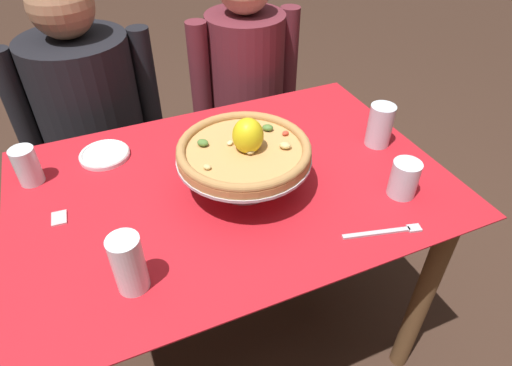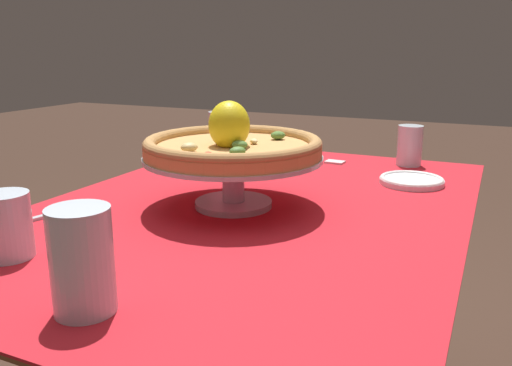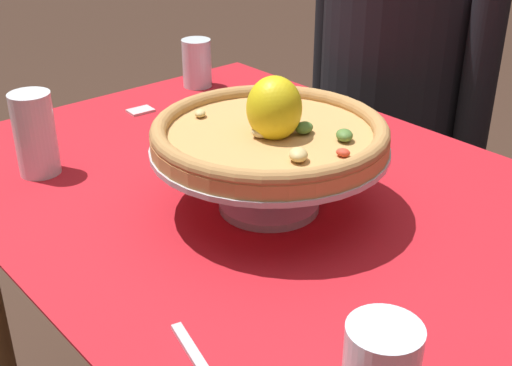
{
  "view_description": "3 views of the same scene",
  "coord_description": "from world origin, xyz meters",
  "px_view_note": "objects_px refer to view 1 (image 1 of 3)",
  "views": [
    {
      "loc": [
        -0.31,
        -0.88,
        1.52
      ],
      "look_at": [
        0.05,
        -0.06,
        0.79
      ],
      "focal_mm": 30.48,
      "sensor_mm": 36.0,
      "label": 1
    },
    {
      "loc": [
        0.91,
        0.43,
        1.07
      ],
      "look_at": [
        0.01,
        0.01,
        0.81
      ],
      "focal_mm": 36.99,
      "sensor_mm": 36.0,
      "label": 2
    },
    {
      "loc": [
        0.69,
        -0.63,
        1.26
      ],
      "look_at": [
        -0.02,
        -0.02,
        0.78
      ],
      "focal_mm": 46.97,
      "sensor_mm": 36.0,
      "label": 3
    }
  ],
  "objects_px": {
    "diner_right": "(246,113)",
    "pizza": "(244,149)",
    "water_glass_side_right": "(381,128)",
    "diner_left": "(96,134)",
    "side_plate": "(104,154)",
    "pizza_stand": "(244,164)",
    "water_glass_front_left": "(129,267)",
    "sugar_packet": "(59,218)",
    "dinner_fork": "(387,232)",
    "water_glass_back_left": "(28,168)",
    "water_glass_front_right": "(404,180)"
  },
  "relations": [
    {
      "from": "dinner_fork",
      "to": "diner_left",
      "type": "distance_m",
      "value": 1.19
    },
    {
      "from": "sugar_packet",
      "to": "water_glass_back_left",
      "type": "bearing_deg",
      "value": 106.49
    },
    {
      "from": "pizza_stand",
      "to": "sugar_packet",
      "type": "bearing_deg",
      "value": 171.86
    },
    {
      "from": "pizza",
      "to": "sugar_packet",
      "type": "xyz_separation_m",
      "value": [
        -0.47,
        0.07,
        -0.12
      ]
    },
    {
      "from": "water_glass_front_left",
      "to": "diner_left",
      "type": "distance_m",
      "value": 0.97
    },
    {
      "from": "pizza_stand",
      "to": "diner_left",
      "type": "bearing_deg",
      "value": 114.83
    },
    {
      "from": "pizza",
      "to": "sugar_packet",
      "type": "relative_size",
      "value": 6.87
    },
    {
      "from": "water_glass_back_left",
      "to": "sugar_packet",
      "type": "bearing_deg",
      "value": -73.51
    },
    {
      "from": "water_glass_side_right",
      "to": "dinner_fork",
      "type": "bearing_deg",
      "value": -122.21
    },
    {
      "from": "water_glass_side_right",
      "to": "diner_left",
      "type": "distance_m",
      "value": 1.08
    },
    {
      "from": "diner_left",
      "to": "side_plate",
      "type": "bearing_deg",
      "value": -88.81
    },
    {
      "from": "sugar_packet",
      "to": "pizza",
      "type": "bearing_deg",
      "value": -8.12
    },
    {
      "from": "water_glass_front_right",
      "to": "diner_left",
      "type": "xyz_separation_m",
      "value": [
        -0.71,
        0.92,
        -0.22
      ]
    },
    {
      "from": "pizza_stand",
      "to": "water_glass_front_left",
      "type": "xyz_separation_m",
      "value": [
        -0.34,
        -0.21,
        -0.01
      ]
    },
    {
      "from": "pizza",
      "to": "diner_right",
      "type": "distance_m",
      "value": 0.82
    },
    {
      "from": "water_glass_front_right",
      "to": "dinner_fork",
      "type": "relative_size",
      "value": 0.51
    },
    {
      "from": "water_glass_front_left",
      "to": "diner_left",
      "type": "bearing_deg",
      "value": 89.84
    },
    {
      "from": "water_glass_front_right",
      "to": "diner_right",
      "type": "xyz_separation_m",
      "value": [
        -0.08,
        0.88,
        -0.25
      ]
    },
    {
      "from": "water_glass_front_left",
      "to": "side_plate",
      "type": "distance_m",
      "value": 0.51
    },
    {
      "from": "water_glass_front_left",
      "to": "water_glass_side_right",
      "type": "bearing_deg",
      "value": 16.73
    },
    {
      "from": "pizza",
      "to": "diner_left",
      "type": "relative_size",
      "value": 0.29
    },
    {
      "from": "water_glass_front_left",
      "to": "water_glass_back_left",
      "type": "height_order",
      "value": "water_glass_front_left"
    },
    {
      "from": "water_glass_back_left",
      "to": "side_plate",
      "type": "relative_size",
      "value": 0.73
    },
    {
      "from": "water_glass_back_left",
      "to": "pizza_stand",
      "type": "bearing_deg",
      "value": -25.69
    },
    {
      "from": "diner_right",
      "to": "water_glass_front_left",
      "type": "bearing_deg",
      "value": -124.77
    },
    {
      "from": "pizza",
      "to": "water_glass_front_right",
      "type": "height_order",
      "value": "pizza"
    },
    {
      "from": "water_glass_front_left",
      "to": "sugar_packet",
      "type": "relative_size",
      "value": 2.79
    },
    {
      "from": "pizza_stand",
      "to": "pizza",
      "type": "bearing_deg",
      "value": -0.64
    },
    {
      "from": "dinner_fork",
      "to": "pizza",
      "type": "bearing_deg",
      "value": 130.05
    },
    {
      "from": "side_plate",
      "to": "diner_left",
      "type": "bearing_deg",
      "value": 91.19
    },
    {
      "from": "diner_right",
      "to": "pizza",
      "type": "bearing_deg",
      "value": -112.42
    },
    {
      "from": "dinner_fork",
      "to": "sugar_packet",
      "type": "height_order",
      "value": "dinner_fork"
    },
    {
      "from": "water_glass_front_right",
      "to": "diner_left",
      "type": "height_order",
      "value": "diner_left"
    },
    {
      "from": "water_glass_front_right",
      "to": "water_glass_side_right",
      "type": "bearing_deg",
      "value": 69.43
    },
    {
      "from": "side_plate",
      "to": "water_glass_front_left",
      "type": "bearing_deg",
      "value": -91.34
    },
    {
      "from": "dinner_fork",
      "to": "diner_right",
      "type": "bearing_deg",
      "value": 87.81
    },
    {
      "from": "diner_right",
      "to": "side_plate",
      "type": "bearing_deg",
      "value": -146.98
    },
    {
      "from": "water_glass_side_right",
      "to": "sugar_packet",
      "type": "relative_size",
      "value": 2.6
    },
    {
      "from": "pizza",
      "to": "side_plate",
      "type": "bearing_deg",
      "value": 138.35
    },
    {
      "from": "water_glass_side_right",
      "to": "pizza_stand",
      "type": "bearing_deg",
      "value": -176.47
    },
    {
      "from": "pizza_stand",
      "to": "diner_right",
      "type": "distance_m",
      "value": 0.8
    },
    {
      "from": "water_glass_side_right",
      "to": "sugar_packet",
      "type": "height_order",
      "value": "water_glass_side_right"
    },
    {
      "from": "dinner_fork",
      "to": "water_glass_front_left",
      "type": "bearing_deg",
      "value": 171.81
    },
    {
      "from": "water_glass_front_right",
      "to": "diner_left",
      "type": "relative_size",
      "value": 0.08
    },
    {
      "from": "pizza_stand",
      "to": "diner_left",
      "type": "xyz_separation_m",
      "value": [
        -0.34,
        0.73,
        -0.25
      ]
    },
    {
      "from": "water_glass_front_left",
      "to": "water_glass_side_right",
      "type": "xyz_separation_m",
      "value": [
        0.79,
        0.24,
        -0.0
      ]
    },
    {
      "from": "pizza_stand",
      "to": "water_glass_side_right",
      "type": "xyz_separation_m",
      "value": [
        0.45,
        0.03,
        -0.02
      ]
    },
    {
      "from": "water_glass_side_right",
      "to": "side_plate",
      "type": "height_order",
      "value": "water_glass_side_right"
    },
    {
      "from": "pizza_stand",
      "to": "water_glass_back_left",
      "type": "height_order",
      "value": "water_glass_back_left"
    },
    {
      "from": "side_plate",
      "to": "dinner_fork",
      "type": "distance_m",
      "value": 0.82
    }
  ]
}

